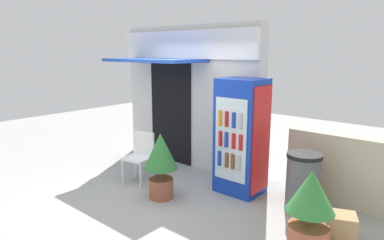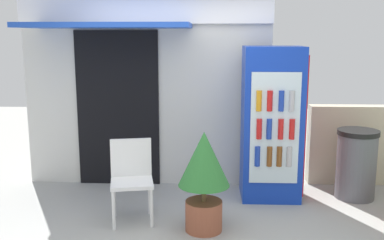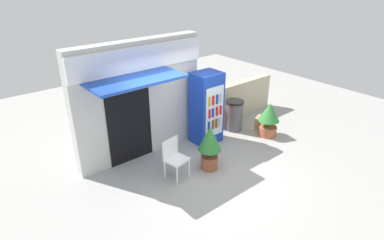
{
  "view_description": "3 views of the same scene",
  "coord_description": "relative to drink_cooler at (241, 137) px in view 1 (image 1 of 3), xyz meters",
  "views": [
    {
      "loc": [
        3.98,
        -3.48,
        2.33
      ],
      "look_at": [
        0.34,
        0.79,
        1.17
      ],
      "focal_mm": 31.72,
      "sensor_mm": 36.0,
      "label": 1
    },
    {
      "loc": [
        0.35,
        -4.31,
        2.03
      ],
      "look_at": [
        0.15,
        0.6,
        1.09
      ],
      "focal_mm": 41.64,
      "sensor_mm": 36.0,
      "label": 2
    },
    {
      "loc": [
        -3.99,
        -4.49,
        4.19
      ],
      "look_at": [
        0.23,
        0.64,
        1.05
      ],
      "focal_mm": 29.94,
      "sensor_mm": 36.0,
      "label": 3
    }
  ],
  "objects": [
    {
      "name": "ground",
      "position": [
        -1.12,
        -1.12,
        -0.95
      ],
      "size": [
        16.0,
        16.0,
        0.0
      ],
      "primitive_type": "plane",
      "color": "#A3A39E"
    },
    {
      "name": "storefront_building",
      "position": [
        -1.64,
        0.55,
        0.52
      ],
      "size": [
        3.29,
        1.24,
        2.81
      ],
      "color": "silver",
      "rests_on": "ground"
    },
    {
      "name": "potted_plant_near_shop",
      "position": [
        -0.83,
        -1.03,
        -0.31
      ],
      "size": [
        0.54,
        0.54,
        1.07
      ],
      "color": "#995138",
      "rests_on": "ground"
    },
    {
      "name": "drink_cooler",
      "position": [
        0.0,
        0.0,
        0.0
      ],
      "size": [
        0.74,
        0.66,
        1.89
      ],
      "color": "#1438B2",
      "rests_on": "ground"
    },
    {
      "name": "trash_bin",
      "position": [
        1.07,
        0.01,
        -0.51
      ],
      "size": [
        0.51,
        0.51,
        0.87
      ],
      "color": "#595960",
      "rests_on": "ground"
    },
    {
      "name": "stone_boundary_wall",
      "position": [
        1.9,
        0.6,
        -0.4
      ],
      "size": [
        2.62,
        0.22,
        1.08
      ],
      "primitive_type": "cube",
      "color": "beige",
      "rests_on": "ground"
    },
    {
      "name": "plastic_chair",
      "position": [
        -1.63,
        -0.76,
        -0.43
      ],
      "size": [
        0.52,
        0.5,
        0.89
      ],
      "color": "white",
      "rests_on": "ground"
    },
    {
      "name": "potted_plant_curbside",
      "position": [
        1.51,
        -0.86,
        -0.4
      ],
      "size": [
        0.57,
        0.57,
        0.96
      ],
      "color": "#AD5B3D",
      "rests_on": "ground"
    },
    {
      "name": "cardboard_box",
      "position": [
        1.75,
        -0.44,
        -0.78
      ],
      "size": [
        0.46,
        0.43,
        0.33
      ],
      "primitive_type": "cube",
      "rotation": [
        0.0,
        0.0,
        0.4
      ],
      "color": "tan",
      "rests_on": "ground"
    }
  ]
}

